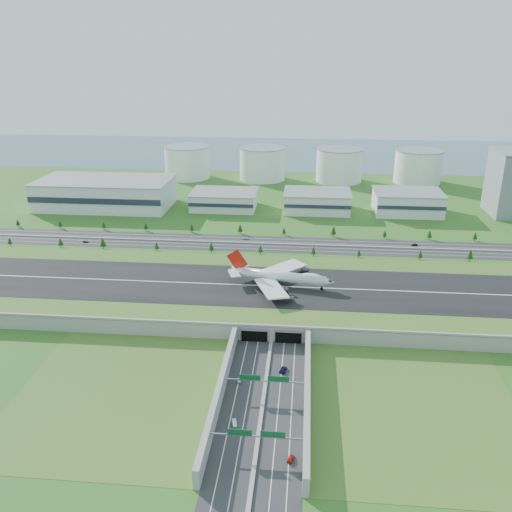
# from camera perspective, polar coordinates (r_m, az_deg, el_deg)

# --- Properties ---
(ground) EXTENTS (1200.00, 1200.00, 0.00)m
(ground) POSITION_cam_1_polar(r_m,az_deg,el_deg) (319.55, 2.23, -4.54)
(ground) COLOR #315D1D
(ground) RESTS_ON ground
(airfield_deck) EXTENTS (520.00, 100.00, 9.20)m
(airfield_deck) POSITION_cam_1_polar(r_m,az_deg,el_deg) (317.71, 2.24, -3.88)
(airfield_deck) COLOR gray
(airfield_deck) RESTS_ON ground
(underpass_road) EXTENTS (38.80, 120.40, 8.00)m
(underpass_road) POSITION_cam_1_polar(r_m,az_deg,el_deg) (231.97, 0.76, -14.38)
(underpass_road) COLOR #28282B
(underpass_road) RESTS_ON ground
(sign_gantry_near) EXTENTS (38.70, 0.70, 9.80)m
(sign_gantry_near) POSITION_cam_1_polar(r_m,az_deg,el_deg) (233.55, 0.85, -13.06)
(sign_gantry_near) COLOR gray
(sign_gantry_near) RESTS_ON ground
(sign_gantry_far) EXTENTS (38.70, 0.70, 9.80)m
(sign_gantry_far) POSITION_cam_1_polar(r_m,az_deg,el_deg) (205.59, 0.02, -18.51)
(sign_gantry_far) COLOR gray
(sign_gantry_far) RESTS_ON ground
(north_expressway) EXTENTS (560.00, 36.00, 0.12)m
(north_expressway) POSITION_cam_1_polar(r_m,az_deg,el_deg) (407.21, 3.02, 1.22)
(north_expressway) COLOR #28282B
(north_expressway) RESTS_ON ground
(tree_row) EXTENTS (498.52, 48.54, 8.31)m
(tree_row) POSITION_cam_1_polar(r_m,az_deg,el_deg) (402.46, 4.57, 1.61)
(tree_row) COLOR #3D2819
(tree_row) RESTS_ON ground
(hangar_west) EXTENTS (120.00, 60.00, 25.00)m
(hangar_west) POSITION_cam_1_polar(r_m,az_deg,el_deg) (523.05, -15.54, 6.39)
(hangar_west) COLOR silver
(hangar_west) RESTS_ON ground
(hangar_mid_a) EXTENTS (58.00, 42.00, 15.00)m
(hangar_mid_a) POSITION_cam_1_polar(r_m,az_deg,el_deg) (501.01, -3.37, 5.91)
(hangar_mid_a) COLOR silver
(hangar_mid_a) RESTS_ON ground
(hangar_mid_b) EXTENTS (58.00, 42.00, 17.00)m
(hangar_mid_b) POSITION_cam_1_polar(r_m,az_deg,el_deg) (495.20, 6.45, 5.75)
(hangar_mid_b) COLOR silver
(hangar_mid_b) RESTS_ON ground
(hangar_mid_c) EXTENTS (58.00, 42.00, 19.00)m
(hangar_mid_c) POSITION_cam_1_polar(r_m,az_deg,el_deg) (502.96, 15.64, 5.45)
(hangar_mid_c) COLOR silver
(hangar_mid_c) RESTS_ON ground
(fuel_tank_a) EXTENTS (50.00, 50.00, 35.00)m
(fuel_tank_a) POSITION_cam_1_polar(r_m,az_deg,el_deg) (624.66, -7.24, 9.75)
(fuel_tank_a) COLOR white
(fuel_tank_a) RESTS_ON ground
(fuel_tank_b) EXTENTS (50.00, 50.00, 35.00)m
(fuel_tank_b) POSITION_cam_1_polar(r_m,az_deg,el_deg) (611.95, 0.67, 9.68)
(fuel_tank_b) COLOR white
(fuel_tank_b) RESTS_ON ground
(fuel_tank_c) EXTENTS (50.00, 50.00, 35.00)m
(fuel_tank_c) POSITION_cam_1_polar(r_m,az_deg,el_deg) (610.90, 8.75, 9.42)
(fuel_tank_c) COLOR white
(fuel_tank_c) RESTS_ON ground
(fuel_tank_d) EXTENTS (50.00, 50.00, 35.00)m
(fuel_tank_d) POSITION_cam_1_polar(r_m,az_deg,el_deg) (621.59, 16.68, 8.99)
(fuel_tank_d) COLOR white
(fuel_tank_d) RESTS_ON ground
(bay_water) EXTENTS (1200.00, 260.00, 0.06)m
(bay_water) POSITION_cam_1_polar(r_m,az_deg,el_deg) (780.32, 4.34, 10.79)
(bay_water) COLOR #3D5D74
(bay_water) RESTS_ON ground
(boeing_747) EXTENTS (64.41, 60.35, 20.08)m
(boeing_747) POSITION_cam_1_polar(r_m,az_deg,el_deg) (315.68, 2.59, -2.15)
(boeing_747) COLOR silver
(boeing_747) RESTS_ON airfield_deck
(car_0) EXTENTS (1.99, 4.58, 1.54)m
(car_0) POSITION_cam_1_polar(r_m,az_deg,el_deg) (245.43, -1.78, -12.90)
(car_0) COLOR #B9B9BE
(car_0) RESTS_ON ground
(car_1) EXTENTS (2.71, 4.84, 1.51)m
(car_1) POSITION_cam_1_polar(r_m,az_deg,el_deg) (221.91, -2.29, -17.10)
(car_1) COLOR white
(car_1) RESTS_ON ground
(car_2) EXTENTS (3.84, 6.19, 1.60)m
(car_2) POSITION_cam_1_polar(r_m,az_deg,el_deg) (252.42, 2.89, -11.85)
(car_2) COLOR #0B1138
(car_2) RESTS_ON ground
(car_3) EXTENTS (3.13, 5.09, 1.38)m
(car_3) POSITION_cam_1_polar(r_m,az_deg,el_deg) (206.86, 3.68, -20.50)
(car_3) COLOR #A5200F
(car_3) RESTS_ON ground
(car_4) EXTENTS (4.39, 1.88, 1.48)m
(car_4) POSITION_cam_1_polar(r_m,az_deg,el_deg) (430.40, -17.51, 1.46)
(car_4) COLOR #4C4C50
(car_4) RESTS_ON ground
(car_5) EXTENTS (4.74, 1.90, 1.53)m
(car_5) POSITION_cam_1_polar(r_m,az_deg,el_deg) (420.73, 16.32, 1.15)
(car_5) COLOR black
(car_5) RESTS_ON ground
(car_7) EXTENTS (5.23, 2.67, 1.45)m
(car_7) POSITION_cam_1_polar(r_m,az_deg,el_deg) (417.59, -1.20, 1.87)
(car_7) COLOR silver
(car_7) RESTS_ON ground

